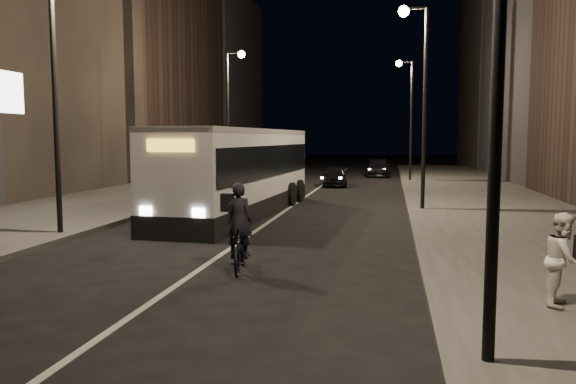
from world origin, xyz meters
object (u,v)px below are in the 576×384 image
at_px(streetlight_left_far, 232,99).
at_px(cyclist_on_bicycle, 240,242).
at_px(car_far, 378,168).
at_px(pedestrian_woman, 563,259).
at_px(streetlight_right_far, 408,103).
at_px(car_mid, 268,173).
at_px(city_bus, 240,168).
at_px(car_near, 334,176).
at_px(streetlight_left_near, 62,59).
at_px(streetlight_right_mid, 418,80).

bearing_deg(streetlight_left_far, cyclist_on_bicycle, -73.46).
xyz_separation_m(streetlight_left_far, cyclist_on_bicycle, (6.32, -21.28, -4.68)).
bearing_deg(car_far, pedestrian_woman, -87.86).
height_order(streetlight_right_far, cyclist_on_bicycle, streetlight_right_far).
relative_size(pedestrian_woman, car_mid, 0.38).
distance_m(streetlight_right_far, car_mid, 10.71).
bearing_deg(city_bus, car_near, 83.30).
xyz_separation_m(streetlight_left_near, car_far, (8.59, 29.40, -4.69)).
bearing_deg(streetlight_left_far, streetlight_left_near, -90.00).
distance_m(streetlight_left_near, car_mid, 20.95).
height_order(streetlight_right_mid, car_near, streetlight_right_mid).
distance_m(streetlight_right_far, cyclist_on_bicycle, 28.02).
distance_m(streetlight_left_far, car_mid, 5.50).
bearing_deg(city_bus, car_mid, 101.26).
bearing_deg(streetlight_left_near, car_far, 73.71).
bearing_deg(streetlight_right_far, car_near, -137.70).
relative_size(streetlight_right_mid, car_mid, 1.89).
xyz_separation_m(streetlight_left_far, pedestrian_woman, (12.58, -23.25, -4.40)).
bearing_deg(city_bus, streetlight_right_mid, 17.95).
bearing_deg(streetlight_right_mid, streetlight_right_far, 90.00).
bearing_deg(city_bus, streetlight_left_far, 110.76).
bearing_deg(city_bus, car_far, 81.41).
height_order(car_near, car_mid, car_mid).
relative_size(city_bus, cyclist_on_bicycle, 6.17).
distance_m(streetlight_right_mid, city_bus, 7.99).
bearing_deg(streetlight_right_mid, city_bus, -165.28).
bearing_deg(car_near, streetlight_left_far, -169.16).
distance_m(city_bus, pedestrian_woman, 14.48).
bearing_deg(pedestrian_woman, car_mid, 43.77).
bearing_deg(car_far, streetlight_right_far, -73.41).
distance_m(streetlight_right_mid, car_near, 13.56).
xyz_separation_m(car_near, car_far, (2.46, 9.52, 0.03)).
distance_m(streetlight_right_mid, pedestrian_woman, 14.09).
relative_size(streetlight_right_mid, city_bus, 0.64).
distance_m(streetlight_left_near, pedestrian_woman, 14.33).
relative_size(streetlight_left_near, cyclist_on_bicycle, 3.96).
distance_m(streetlight_left_far, pedestrian_woman, 26.80).
distance_m(streetlight_right_far, car_near, 7.74).
distance_m(streetlight_right_far, car_far, 7.44).
relative_size(cyclist_on_bicycle, pedestrian_woman, 1.27).
bearing_deg(car_mid, streetlight_right_mid, 129.44).
height_order(streetlight_left_near, car_far, streetlight_left_near).
relative_size(streetlight_right_far, car_near, 2.16).
distance_m(streetlight_right_mid, streetlight_left_far, 14.62).
height_order(streetlight_left_far, city_bus, streetlight_left_far).
bearing_deg(car_near, car_mid, 167.58).
xyz_separation_m(city_bus, car_near, (2.40, 13.70, -1.20)).
height_order(city_bus, car_mid, city_bus).
relative_size(streetlight_right_far, streetlight_left_far, 1.00).
xyz_separation_m(cyclist_on_bicycle, car_far, (2.27, 32.68, -0.01)).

